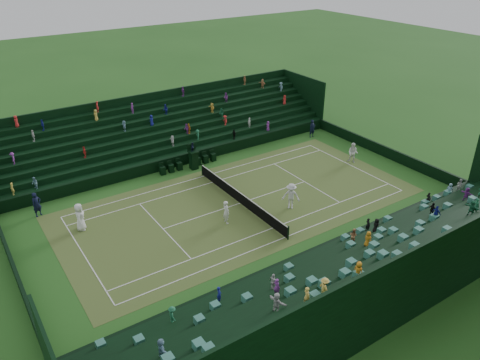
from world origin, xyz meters
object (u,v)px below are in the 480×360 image
(player_near_east, at_px, (226,212))
(player_near_west, at_px, (80,217))
(player_far_west, at_px, (353,153))
(umpire_chair, at_px, (193,158))
(tennis_net, at_px, (240,197))
(player_far_east, at_px, (291,196))

(player_near_east, bearing_deg, player_near_west, 64.87)
(player_near_west, distance_m, player_near_east, 9.99)
(player_far_west, bearing_deg, umpire_chair, -142.63)
(umpire_chair, xyz_separation_m, player_near_west, (4.20, -11.08, -0.05))
(umpire_chair, xyz_separation_m, player_near_east, (9.01, -2.32, -0.18))
(player_near_west, xyz_separation_m, player_near_east, (4.80, 8.76, -0.13))
(tennis_net, relative_size, player_far_east, 5.78)
(umpire_chair, distance_m, player_near_west, 11.85)
(tennis_net, xyz_separation_m, player_near_west, (-3.09, -11.07, 0.48))
(player_near_west, height_order, player_near_east, player_near_west)
(player_near_east, bearing_deg, player_far_west, -77.63)
(umpire_chair, bearing_deg, tennis_net, -0.07)
(player_near_west, xyz_separation_m, player_far_west, (2.53, 23.53, -0.08))
(player_far_west, relative_size, player_far_east, 0.91)
(player_near_east, xyz_separation_m, player_far_west, (-2.27, 14.77, 0.04))
(tennis_net, xyz_separation_m, player_far_west, (-0.56, 12.46, 0.40))
(tennis_net, bearing_deg, player_near_west, -105.57)
(tennis_net, distance_m, player_near_west, 11.51)
(umpire_chair, xyz_separation_m, player_far_east, (9.93, 2.75, -0.04))
(player_near_west, height_order, player_far_east, player_far_east)
(tennis_net, distance_m, player_far_east, 3.85)
(tennis_net, relative_size, player_near_east, 6.64)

